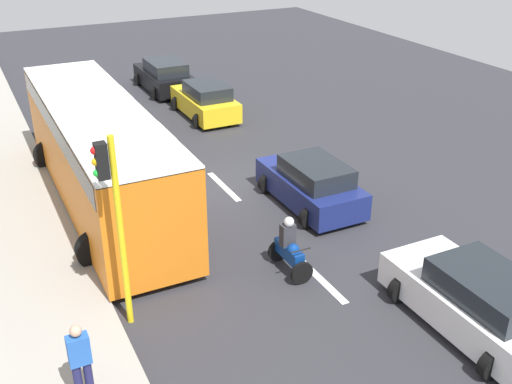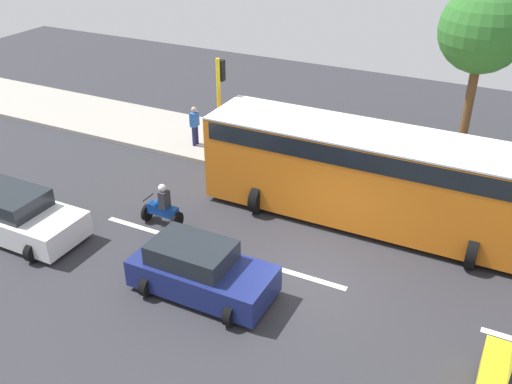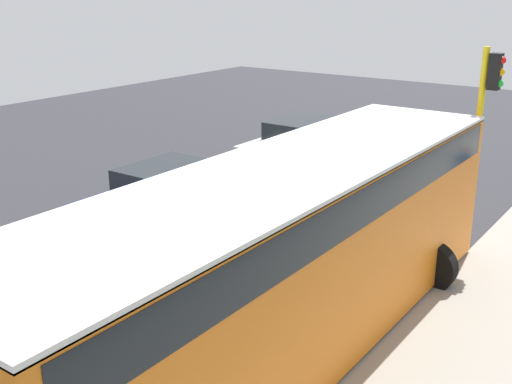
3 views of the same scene
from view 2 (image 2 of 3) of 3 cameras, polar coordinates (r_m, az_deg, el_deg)
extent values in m
cube|color=#2D2D33|center=(16.76, 5.12, -8.64)|extent=(40.00, 60.00, 0.10)
cube|color=#9E998E|center=(22.40, 11.91, 1.63)|extent=(4.00, 60.00, 0.15)
cube|color=white|center=(16.73, 5.12, -8.49)|extent=(0.20, 2.40, 0.01)
cube|color=white|center=(19.26, -11.65, -3.44)|extent=(0.20, 2.40, 0.01)
cube|color=white|center=(23.12, -23.57, 0.39)|extent=(0.20, 2.40, 0.01)
cylinder|color=black|center=(14.85, 24.20, -15.76)|extent=(0.64, 0.22, 0.64)
cube|color=white|center=(19.70, -22.61, -2.60)|extent=(1.92, 4.34, 0.80)
cube|color=#1E2328|center=(19.63, -23.66, -0.65)|extent=(1.61, 2.43, 0.56)
cylinder|color=black|center=(19.34, -17.80, -3.10)|extent=(0.64, 0.22, 0.64)
cylinder|color=black|center=(18.41, -21.35, -5.57)|extent=(0.64, 0.22, 0.64)
cylinder|color=black|center=(21.27, -23.45, -1.13)|extent=(0.64, 0.22, 0.64)
cube|color=navy|center=(15.88, -5.32, -8.34)|extent=(1.78, 3.95, 0.80)
cube|color=#1E2328|center=(15.62, -6.43, -6.03)|extent=(1.49, 2.21, 0.56)
cylinder|color=black|center=(16.05, 0.21, -8.81)|extent=(0.64, 0.22, 0.64)
cylinder|color=black|center=(14.99, -2.51, -12.08)|extent=(0.64, 0.22, 0.64)
cylinder|color=black|center=(17.14, -7.67, -6.32)|extent=(0.64, 0.22, 0.64)
cylinder|color=black|center=(16.15, -10.75, -9.14)|extent=(0.64, 0.22, 0.64)
cube|color=orange|center=(18.78, 11.38, 1.48)|extent=(2.50, 11.00, 2.90)
cube|color=black|center=(18.31, 11.71, 4.53)|extent=(2.52, 10.56, 0.60)
cube|color=white|center=(18.16, 11.83, 5.59)|extent=(2.50, 11.00, 0.08)
cylinder|color=black|center=(19.49, 0.19, -0.67)|extent=(1.00, 0.30, 1.00)
cylinder|color=black|center=(21.24, 2.85, 1.97)|extent=(1.00, 0.30, 1.00)
cylinder|color=black|center=(17.98, 20.81, -5.64)|extent=(1.00, 0.30, 1.00)
cylinder|color=black|center=(19.87, 21.71, -2.33)|extent=(1.00, 0.30, 1.00)
cylinder|color=black|center=(19.45, -10.80, -2.00)|extent=(0.60, 0.10, 0.60)
cylinder|color=black|center=(18.82, -7.86, -2.87)|extent=(0.60, 0.10, 0.60)
cube|color=navy|center=(18.97, -9.29, -1.82)|extent=(0.28, 1.10, 0.36)
sphere|color=navy|center=(18.99, -9.83, -1.21)|extent=(0.32, 0.32, 0.32)
cylinder|color=black|center=(19.09, -10.72, -0.53)|extent=(0.55, 0.04, 0.04)
cube|color=#333338|center=(18.69, -9.15, -0.71)|extent=(0.36, 0.24, 0.60)
sphere|color=silver|center=(18.53, -9.37, 0.40)|extent=(0.26, 0.26, 0.26)
cylinder|color=#1E1E4C|center=(24.20, -6.21, 5.57)|extent=(0.16, 0.16, 0.85)
cylinder|color=#1E1E4C|center=(24.36, -5.96, 5.74)|extent=(0.16, 0.16, 0.85)
cube|color=#2659B2|center=(24.00, -6.18, 7.24)|extent=(0.40, 0.24, 0.60)
sphere|color=tan|center=(23.85, -6.23, 8.20)|extent=(0.22, 0.22, 0.22)
cylinder|color=yellow|center=(21.50, -3.67, 7.42)|extent=(0.14, 0.14, 4.50)
cube|color=black|center=(21.10, -3.52, 12.04)|extent=(0.24, 0.24, 0.76)
sphere|color=red|center=(21.13, -3.37, 12.75)|extent=(0.16, 0.16, 0.16)
sphere|color=#F2A50C|center=(21.20, -3.35, 12.12)|extent=(0.16, 0.16, 0.16)
sphere|color=green|center=(21.27, -3.34, 11.51)|extent=(0.16, 0.16, 0.16)
cylinder|color=brown|center=(24.41, 20.40, 7.72)|extent=(0.36, 0.36, 4.02)
sphere|color=#2D6B28|center=(23.54, 21.75, 14.86)|extent=(3.28, 3.28, 3.28)
camera|label=1|loc=(29.11, -22.96, 24.26)|focal=42.92mm
camera|label=3|loc=(21.89, 36.41, 11.82)|focal=44.45mm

